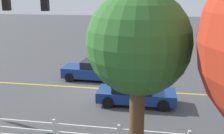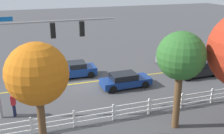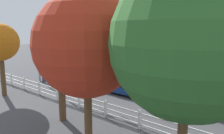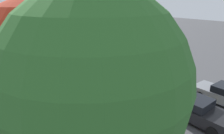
{
  "view_description": "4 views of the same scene",
  "coord_description": "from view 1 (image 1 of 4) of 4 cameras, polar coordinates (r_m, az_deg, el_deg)",
  "views": [
    {
      "loc": [
        -4.38,
        16.24,
        5.95
      ],
      "look_at": [
        -1.83,
        1.91,
        2.01
      ],
      "focal_mm": 43.51,
      "sensor_mm": 36.0,
      "label": 1
    },
    {
      "loc": [
        4.71,
        21.61,
        8.99
      ],
      "look_at": [
        -1.91,
        2.4,
        2.06
      ],
      "focal_mm": 42.48,
      "sensor_mm": 36.0,
      "label": 2
    },
    {
      "loc": [
        -14.72,
        17.04,
        5.72
      ],
      "look_at": [
        -1.74,
        1.83,
        2.18
      ],
      "focal_mm": 35.44,
      "sensor_mm": 36.0,
      "label": 3
    },
    {
      "loc": [
        -16.2,
        12.87,
        7.34
      ],
      "look_at": [
        -3.03,
        2.36,
        1.63
      ],
      "focal_mm": 32.54,
      "sensor_mm": 36.0,
      "label": 4
    }
  ],
  "objects": [
    {
      "name": "tree_1",
      "position": [
        7.34,
        5.63,
        4.47
      ],
      "size": [
        2.85,
        2.85,
        6.11
      ],
      "color": "brown",
      "rests_on": "ground_plane"
    },
    {
      "name": "lane_center_stripe",
      "position": [
        17.3,
        8.23,
        -5.12
      ],
      "size": [
        28.0,
        0.16,
        0.01
      ],
      "primitive_type": "cube",
      "color": "gold",
      "rests_on": "ground_plane"
    },
    {
      "name": "car_1",
      "position": [
        19.39,
        -4.33,
        -0.71
      ],
      "size": [
        3.93,
        1.92,
        1.4
      ],
      "rotation": [
        0.0,
        0.0,
        6.27
      ],
      "color": "navy",
      "rests_on": "ground_plane"
    },
    {
      "name": "car_2",
      "position": [
        15.14,
        4.94,
        -5.48
      ],
      "size": [
        4.32,
        1.89,
        1.27
      ],
      "rotation": [
        0.0,
        0.0,
        3.17
      ],
      "color": "navy",
      "rests_on": "ground_plane"
    },
    {
      "name": "ground_plane",
      "position": [
        17.84,
        -4.75,
        -4.38
      ],
      "size": [
        120.0,
        120.0,
        0.0
      ],
      "primitive_type": "plane",
      "color": "#444447"
    }
  ]
}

